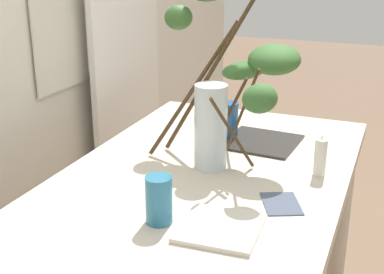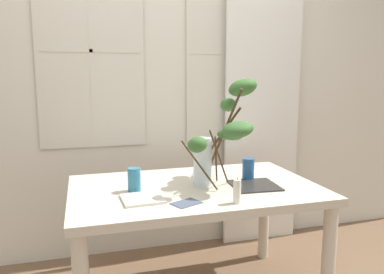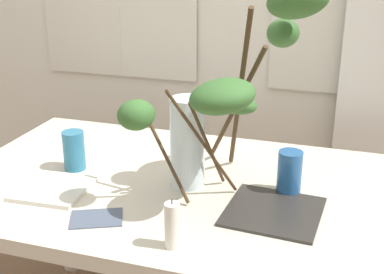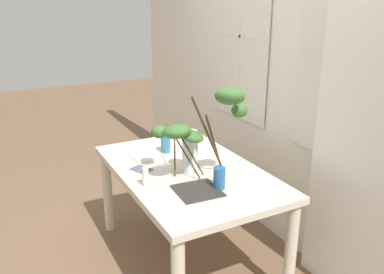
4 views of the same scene
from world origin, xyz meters
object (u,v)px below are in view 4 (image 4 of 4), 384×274
Objects in this scene: dining_table at (187,182)px; pillar_candle at (146,177)px; drinking_glass_blue_left at (166,144)px; vase_with_branches at (198,130)px; plate_square_left at (146,156)px; plate_square_right at (198,191)px; drinking_glass_blue_right at (219,178)px.

pillar_candle is (0.12, -0.36, 0.17)m from dining_table.
drinking_glass_blue_left is 0.61m from pillar_candle.
vase_with_branches is 0.61m from drinking_glass_blue_left.
dining_table is 0.41m from drinking_glass_blue_left.
vase_with_branches is 4.85× the size of pillar_candle.
plate_square_left is 1.55× the size of pillar_candle.
vase_with_branches is at bearing 150.89° from plate_square_right.
dining_table is 0.48m from vase_with_branches.
drinking_glass_blue_right reaches higher than plate_square_right.
vase_with_branches is at bearing 17.34° from plate_square_left.
drinking_glass_blue_right is (0.19, 0.05, -0.27)m from vase_with_branches.
drinking_glass_blue_right is at bearing 6.36° from dining_table.
drinking_glass_blue_left is at bearing -176.98° from drinking_glass_blue_right.
drinking_glass_blue_left reaches higher than plate_square_right.
drinking_glass_blue_left is 0.64× the size of plate_square_left.
dining_table is at bearing -0.37° from drinking_glass_blue_left.
pillar_candle is (-0.05, -0.35, -0.28)m from vase_with_branches.
vase_with_branches is 4.90× the size of drinking_glass_blue_left.
plate_square_left reaches higher than dining_table.
pillar_candle is at bearing -121.51° from drinking_glass_blue_right.
vase_with_branches reaches higher than plate_square_right.
plate_square_right reaches higher than dining_table.
pillar_candle is at bearing -36.53° from drinking_glass_blue_left.
drinking_glass_blue_right is 0.75m from plate_square_left.
drinking_glass_blue_right is 0.16m from plate_square_right.
plate_square_right is at bearing -29.11° from vase_with_branches.
drinking_glass_blue_left is 0.73m from plate_square_right.
drinking_glass_blue_left is at bearing 178.83° from vase_with_branches.
drinking_glass_blue_left is (-0.55, 0.01, -0.27)m from vase_with_branches.
vase_with_branches is 0.39m from plate_square_right.
vase_with_branches is (0.18, -0.01, 0.44)m from dining_table.
plate_square_left reaches higher than plate_square_right.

